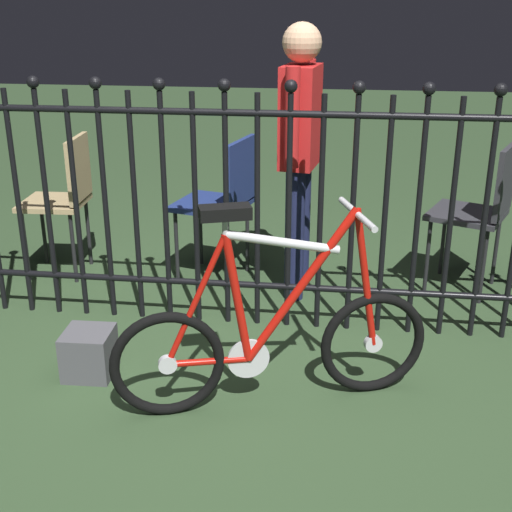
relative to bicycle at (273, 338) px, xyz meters
name	(u,v)px	position (x,y,z in m)	size (l,w,h in m)	color
ground_plane	(226,380)	(-0.23, 0.15, -0.31)	(20.00, 20.00, 0.00)	#2F4629
iron_fence	(234,201)	(-0.28, 0.75, 0.37)	(4.72, 0.07, 1.34)	black
bicycle	(273,338)	(0.00, 0.00, 0.00)	(1.31, 0.54, 0.90)	black
chair_charcoal	(483,204)	(1.06, 1.33, 0.22)	(0.52, 0.52, 0.88)	black
chair_tan	(65,192)	(-1.41, 1.30, 0.22)	(0.39, 0.39, 0.87)	black
chair_navy	(224,195)	(-0.43, 1.32, 0.23)	(0.50, 0.50, 0.88)	black
person_visitor	(300,142)	(0.02, 1.17, 0.59)	(0.22, 0.47, 1.52)	#191E3F
display_crate	(89,353)	(-0.87, 0.13, -0.20)	(0.22, 0.22, 0.22)	#4C4C51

